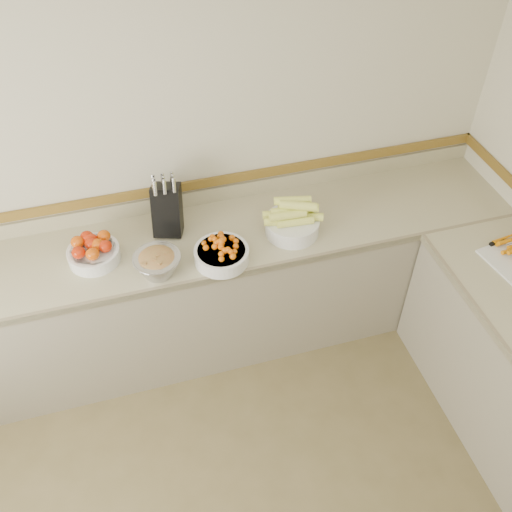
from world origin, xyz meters
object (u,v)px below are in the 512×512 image
object	(u,v)px
corn_bowl	(292,221)
rhubarb_bowl	(157,263)
knife_block	(167,209)
cherry_tomato_bowl	(221,253)
tomato_bowl	(93,251)

from	to	relation	value
corn_bowl	rhubarb_bowl	world-z (taller)	corn_bowl
knife_block	rhubarb_bowl	size ratio (longest dim) A/B	1.50
knife_block	cherry_tomato_bowl	size ratio (longest dim) A/B	1.28
knife_block	cherry_tomato_bowl	xyz separation A→B (m)	(0.23, -0.33, -0.10)
tomato_bowl	rhubarb_bowl	bearing A→B (deg)	-32.10
knife_block	rhubarb_bowl	xyz separation A→B (m)	(-0.12, -0.33, -0.08)
cherry_tomato_bowl	rhubarb_bowl	world-z (taller)	cherry_tomato_bowl
corn_bowl	tomato_bowl	bearing A→B (deg)	175.54
corn_bowl	knife_block	bearing A→B (deg)	162.42
knife_block	cherry_tomato_bowl	world-z (taller)	knife_block
tomato_bowl	cherry_tomato_bowl	world-z (taller)	cherry_tomato_bowl
knife_block	rhubarb_bowl	world-z (taller)	knife_block
cherry_tomato_bowl	knife_block	bearing A→B (deg)	125.12
knife_block	corn_bowl	bearing A→B (deg)	-17.58
knife_block	cherry_tomato_bowl	distance (m)	0.42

